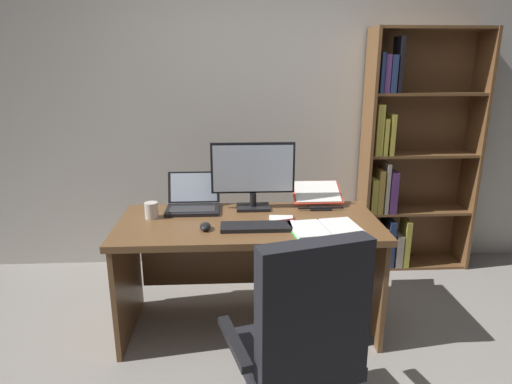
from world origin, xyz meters
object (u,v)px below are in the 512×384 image
object	(u,v)px
desk	(249,246)
pen	(285,220)
office_chair	(300,356)
keyboard	(256,227)
reading_stand_with_book	(317,194)
notepad	(281,221)
monitor	(253,175)
computer_mouse	(205,226)
laptop	(193,202)
bookshelf	(404,167)
coffee_mug	(151,210)
open_binder	(325,229)

from	to	relation	value
desk	pen	xyz separation A→B (m)	(0.22, -0.11, 0.22)
office_chair	keyboard	world-z (taller)	office_chair
reading_stand_with_book	notepad	bearing A→B (deg)	-129.35
monitor	computer_mouse	bearing A→B (deg)	-128.08
monitor	laptop	world-z (taller)	monitor
bookshelf	laptop	size ratio (longest dim) A/B	5.58
reading_stand_with_book	pen	world-z (taller)	reading_stand_with_book
laptop	computer_mouse	xyz separation A→B (m)	(0.10, -0.39, -0.03)
monitor	pen	distance (m)	0.40
pen	coffee_mug	xyz separation A→B (m)	(-0.83, 0.12, 0.04)
computer_mouse	notepad	bearing A→B (deg)	12.81
computer_mouse	pen	size ratio (longest dim) A/B	0.74
computer_mouse	office_chair	bearing A→B (deg)	-59.77
keyboard	desk	bearing A→B (deg)	99.85
notepad	laptop	bearing A→B (deg)	153.34
monitor	notepad	size ratio (longest dim) A/B	2.64
bookshelf	coffee_mug	world-z (taller)	bookshelf
computer_mouse	coffee_mug	xyz separation A→B (m)	(-0.35, 0.23, 0.03)
bookshelf	reading_stand_with_book	xyz separation A→B (m)	(-0.83, -0.58, -0.05)
desk	computer_mouse	size ratio (longest dim) A/B	15.60
office_chair	open_binder	xyz separation A→B (m)	(0.25, 0.73, 0.32)
desk	notepad	size ratio (longest dim) A/B	7.73
laptop	keyboard	xyz separation A→B (m)	(0.40, -0.39, -0.04)
notepad	reading_stand_with_book	bearing A→B (deg)	50.65
keyboard	reading_stand_with_book	distance (m)	0.64
keyboard	notepad	distance (m)	0.19
desk	notepad	bearing A→B (deg)	-29.21
open_binder	desk	bearing A→B (deg)	140.52
notepad	pen	size ratio (longest dim) A/B	1.50
monitor	keyboard	distance (m)	0.44
coffee_mug	desk	bearing A→B (deg)	-0.91
bookshelf	monitor	distance (m)	1.44
keyboard	laptop	bearing A→B (deg)	135.98
keyboard	open_binder	xyz separation A→B (m)	(0.40, -0.05, -0.00)
laptop	reading_stand_with_book	xyz separation A→B (m)	(0.85, 0.07, 0.02)
notepad	coffee_mug	distance (m)	0.82
bookshelf	monitor	bearing A→B (deg)	-153.05
office_chair	computer_mouse	size ratio (longest dim) A/B	9.85
reading_stand_with_book	office_chair	bearing A→B (deg)	-103.39
laptop	open_binder	distance (m)	0.91
monitor	coffee_mug	distance (m)	0.69
reading_stand_with_book	open_binder	xyz separation A→B (m)	(-0.05, -0.50, -0.06)
monitor	keyboard	size ratio (longest dim) A/B	1.32
reading_stand_with_book	coffee_mug	xyz separation A→B (m)	(-1.10, -0.23, -0.02)
open_binder	pen	xyz separation A→B (m)	(-0.22, 0.15, 0.00)
office_chair	laptop	world-z (taller)	office_chair
desk	coffee_mug	bearing A→B (deg)	179.09
desk	coffee_mug	size ratio (longest dim) A/B	15.91
desk	keyboard	size ratio (longest dim) A/B	3.86
desk	reading_stand_with_book	bearing A→B (deg)	26.12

